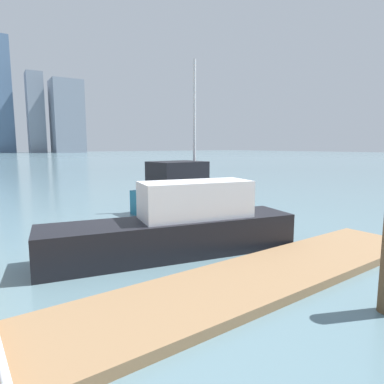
{
  "coord_description": "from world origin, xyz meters",
  "views": [
    {
      "loc": [
        -3.3,
        2.57,
        2.76
      ],
      "look_at": [
        1.93,
        9.8,
        1.52
      ],
      "focal_mm": 31.15,
      "sensor_mm": 36.0,
      "label": 1
    }
  ],
  "objects": [
    {
      "name": "moored_boat_1",
      "position": [
        4.81,
        13.95,
        0.8
      ],
      "size": [
        5.14,
        2.19,
        6.27
      ],
      "color": "#1E6B8C",
      "rests_on": "ground_plane"
    },
    {
      "name": "skyline_tower_3",
      "position": [
        15.31,
        161.74,
        23.3
      ],
      "size": [
        8.08,
        8.17,
        46.6
      ],
      "primitive_type": "cube",
      "rotation": [
        0.0,
        0.0,
        -0.02
      ],
      "color": "slate",
      "rests_on": "ground_plane"
    },
    {
      "name": "moored_boat_2",
      "position": [
        1.29,
        9.49,
        0.71
      ],
      "size": [
        6.64,
        2.91,
        1.86
      ],
      "color": "black",
      "rests_on": "ground_plane"
    },
    {
      "name": "skyline_tower_5",
      "position": [
        37.49,
        147.77,
        14.75
      ],
      "size": [
        12.73,
        12.84,
        29.49
      ],
      "primitive_type": "cube",
      "rotation": [
        0.0,
        0.0,
        -0.06
      ],
      "color": "gray",
      "rests_on": "ground_plane"
    },
    {
      "name": "floating_dock",
      "position": [
        1.6,
        7.02,
        0.09
      ],
      "size": [
        10.2,
        2.0,
        0.18
      ],
      "primitive_type": "cube",
      "color": "#93704C",
      "rests_on": "ground_plane"
    },
    {
      "name": "skyline_tower_4",
      "position": [
        26.66,
        154.19,
        16.17
      ],
      "size": [
        7.11,
        10.04,
        32.34
      ],
      "primitive_type": "cube",
      "rotation": [
        0.0,
        0.0,
        -0.09
      ],
      "color": "gray",
      "rests_on": "ground_plane"
    },
    {
      "name": "ground_plane",
      "position": [
        0.0,
        20.0,
        0.0
      ],
      "size": [
        300.0,
        300.0,
        0.0
      ],
      "primitive_type": "plane",
      "color": "slate"
    }
  ]
}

